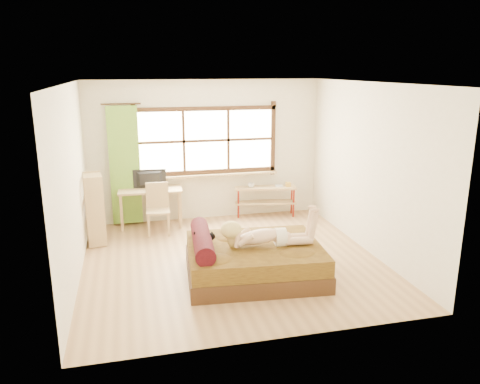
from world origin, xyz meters
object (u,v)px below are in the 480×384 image
object	(u,v)px
bookshelf	(95,209)
kitten	(203,239)
woman	(266,226)
desk	(150,194)
pipe_shelf	(266,194)
chair	(158,205)
bed	(251,259)

from	to	relation	value
bookshelf	kitten	bearing A→B (deg)	-55.90
woman	desk	distance (m)	3.00
pipe_shelf	chair	bearing A→B (deg)	-157.59
bed	woman	world-z (taller)	woman
woman	kitten	world-z (taller)	woman
bookshelf	pipe_shelf	bearing A→B (deg)	6.91
kitten	bookshelf	xyz separation A→B (m)	(-1.55, 1.82, 0.02)
woman	bookshelf	distance (m)	3.12
bed	pipe_shelf	world-z (taller)	bed
kitten	chair	size ratio (longest dim) A/B	0.31
woman	pipe_shelf	bearing A→B (deg)	78.16
bed	desk	world-z (taller)	desk
woman	desk	bearing A→B (deg)	124.12
kitten	bookshelf	world-z (taller)	bookshelf
desk	chair	world-z (taller)	chair
bookshelf	desk	bearing A→B (deg)	27.63
chair	woman	bearing A→B (deg)	-56.07
woman	kitten	xyz separation A→B (m)	(-0.87, 0.15, -0.17)
woman	pipe_shelf	size ratio (longest dim) A/B	1.07
desk	chair	bearing A→B (deg)	-71.24
desk	bookshelf	xyz separation A→B (m)	(-0.96, -0.65, -0.02)
chair	bed	bearing A→B (deg)	-59.32
chair	bookshelf	xyz separation A→B (m)	(-1.07, -0.28, 0.10)
kitten	bed	bearing A→B (deg)	-3.12
bed	pipe_shelf	xyz separation A→B (m)	(1.02, 2.68, 0.19)
chair	kitten	bearing A→B (deg)	-74.11
kitten	chair	distance (m)	2.16
woman	kitten	bearing A→B (deg)	175.21
bed	woman	bearing A→B (deg)	-10.36
desk	chair	distance (m)	0.40
chair	bookshelf	size ratio (longest dim) A/B	0.76
bed	pipe_shelf	distance (m)	2.88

